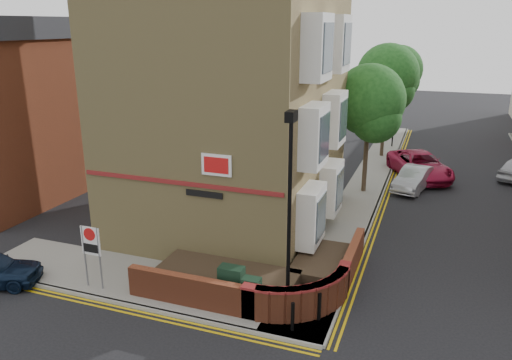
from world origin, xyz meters
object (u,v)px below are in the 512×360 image
object	(u,v)px
zone_sign	(91,246)
silver_car_near	(414,179)
utility_cabinet_large	(232,284)
lamppost	(289,216)

from	to	relation	value
zone_sign	silver_car_near	world-z (taller)	zone_sign
utility_cabinet_large	zone_sign	bearing A→B (deg)	-170.31
utility_cabinet_large	zone_sign	distance (m)	4.86
lamppost	zone_sign	distance (m)	6.85
utility_cabinet_large	silver_car_near	world-z (taller)	utility_cabinet_large
utility_cabinet_large	zone_sign	xyz separation A→B (m)	(-4.70, -0.80, 0.92)
lamppost	zone_sign	size ratio (longest dim) A/B	2.86
lamppost	silver_car_near	xyz separation A→B (m)	(2.88, 14.31, -2.72)
lamppost	silver_car_near	distance (m)	14.85
zone_sign	lamppost	bearing A→B (deg)	6.07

